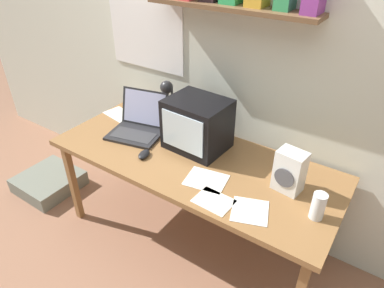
# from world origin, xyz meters

# --- Properties ---
(ground_plane) EXTENTS (12.00, 12.00, 0.00)m
(ground_plane) POSITION_xyz_m (0.00, 0.00, 0.00)
(ground_plane) COLOR #93644B
(back_wall) EXTENTS (5.60, 0.24, 2.60)m
(back_wall) POSITION_xyz_m (-0.00, 0.43, 1.31)
(back_wall) COLOR silver
(back_wall) RESTS_ON ground_plane
(corner_desk) EXTENTS (1.82, 0.75, 0.71)m
(corner_desk) POSITION_xyz_m (0.00, 0.00, 0.66)
(corner_desk) COLOR olive
(corner_desk) RESTS_ON ground_plane
(crt_monitor) EXTENTS (0.38, 0.33, 0.33)m
(crt_monitor) POSITION_xyz_m (-0.04, 0.12, 0.87)
(crt_monitor) COLOR black
(crt_monitor) RESTS_ON corner_desk
(laptop) EXTENTS (0.41, 0.40, 0.26)m
(laptop) POSITION_xyz_m (-0.49, 0.06, 0.78)
(laptop) COLOR #232326
(laptop) RESTS_ON corner_desk
(desk_lamp) EXTENTS (0.12, 0.16, 0.36)m
(desk_lamp) POSITION_xyz_m (-0.34, 0.22, 0.94)
(desk_lamp) COLOR #232326
(desk_lamp) RESTS_ON corner_desk
(juice_glass) EXTENTS (0.07, 0.07, 0.14)m
(juice_glass) POSITION_xyz_m (0.79, -0.08, 0.78)
(juice_glass) COLOR white
(juice_glass) RESTS_ON corner_desk
(space_heater) EXTENTS (0.16, 0.13, 0.24)m
(space_heater) POSITION_xyz_m (0.60, 0.04, 0.83)
(space_heater) COLOR silver
(space_heater) RESTS_ON corner_desk
(computer_mouse) EXTENTS (0.08, 0.12, 0.03)m
(computer_mouse) POSITION_xyz_m (-0.25, -0.16, 0.73)
(computer_mouse) COLOR black
(computer_mouse) RESTS_ON corner_desk
(printed_handout) EXTENTS (0.21, 0.16, 0.00)m
(printed_handout) POSITION_xyz_m (0.32, -0.27, 0.71)
(printed_handout) COLOR white
(printed_handout) RESTS_ON corner_desk
(loose_paper_near_laptop) EXTENTS (0.24, 0.24, 0.00)m
(loose_paper_near_laptop) POSITION_xyz_m (0.51, -0.23, 0.71)
(loose_paper_near_laptop) COLOR white
(loose_paper_near_laptop) RESTS_ON corner_desk
(loose_paper_near_monitor) EXTENTS (0.26, 0.22, 0.00)m
(loose_paper_near_monitor) POSITION_xyz_m (0.19, -0.14, 0.71)
(loose_paper_near_monitor) COLOR white
(loose_paper_near_monitor) RESTS_ON corner_desk
(open_notebook) EXTENTS (0.31, 0.20, 0.00)m
(open_notebook) POSITION_xyz_m (-0.75, 0.16, 0.71)
(open_notebook) COLOR silver
(open_notebook) RESTS_ON corner_desk
(floor_cushion) EXTENTS (0.47, 0.47, 0.13)m
(floor_cushion) POSITION_xyz_m (-1.34, -0.23, 0.06)
(floor_cushion) COLOR slate
(floor_cushion) RESTS_ON ground_plane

